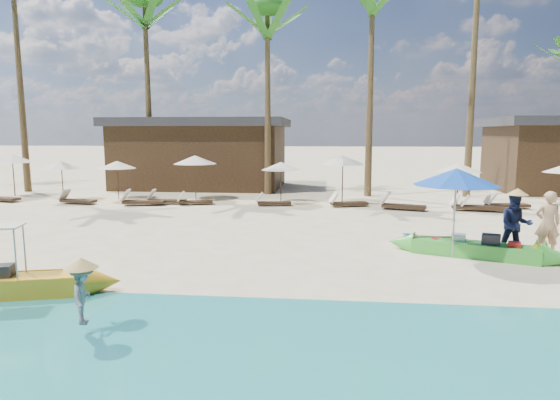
# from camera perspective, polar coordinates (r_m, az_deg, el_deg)

# --- Properties ---
(ground) EXTENTS (240.00, 240.00, 0.00)m
(ground) POSITION_cam_1_polar(r_m,az_deg,el_deg) (12.06, 5.73, -8.05)
(ground) COLOR beige
(ground) RESTS_ON ground
(wet_sand_strip) EXTENTS (240.00, 4.50, 0.01)m
(wet_sand_strip) POSITION_cam_1_polar(r_m,az_deg,el_deg) (7.39, 5.55, -18.78)
(wet_sand_strip) COLOR tan
(wet_sand_strip) RESTS_ON ground
(green_canoe) EXTENTS (5.00, 2.15, 0.66)m
(green_canoe) POSITION_cam_1_polar(r_m,az_deg,el_deg) (13.91, 22.57, -5.51)
(green_canoe) COLOR green
(green_canoe) RESTS_ON ground
(tourist) EXTENTS (0.70, 0.50, 1.80)m
(tourist) POSITION_cam_1_polar(r_m,az_deg,el_deg) (14.83, 29.82, -2.49)
(tourist) COLOR tan
(tourist) RESTS_ON ground
(vendor_green) EXTENTS (0.97, 0.82, 1.77)m
(vendor_green) POSITION_cam_1_polar(r_m,az_deg,el_deg) (14.30, 26.76, -2.70)
(vendor_green) COLOR #151A39
(vendor_green) RESTS_ON ground
(vendor_yellow) EXTENTS (0.56, 0.74, 1.02)m
(vendor_yellow) POSITION_cam_1_polar(r_m,az_deg,el_deg) (8.59, -22.90, -10.54)
(vendor_yellow) COLOR gray
(vendor_yellow) RESTS_ON ground
(blue_umbrella) EXTENTS (2.26, 2.26, 2.44)m
(blue_umbrella) POSITION_cam_1_polar(r_m,az_deg,el_deg) (13.33, 20.70, 2.64)
(blue_umbrella) COLOR #99999E
(blue_umbrella) RESTS_ON ground
(resort_parasol_1) EXTENTS (2.20, 2.20, 2.27)m
(resort_parasol_1) POSITION_cam_1_polar(r_m,az_deg,el_deg) (29.06, -29.85, 4.42)
(resort_parasol_1) COLOR #3B2918
(resort_parasol_1) RESTS_ON ground
(resort_parasol_2) EXTENTS (1.96, 1.96, 2.02)m
(resort_parasol_2) POSITION_cam_1_polar(r_m,az_deg,el_deg) (25.86, -25.11, 3.91)
(resort_parasol_2) COLOR #3B2918
(resort_parasol_2) RESTS_ON ground
(lounger_2_left) EXTENTS (1.92, 0.94, 0.63)m
(lounger_2_left) POSITION_cam_1_polar(r_m,az_deg,el_deg) (27.17, -30.91, 0.27)
(lounger_2_left) COLOR #3B2918
(lounger_2_left) RESTS_ON ground
(resort_parasol_3) EXTENTS (1.92, 1.92, 1.98)m
(resort_parasol_3) POSITION_cam_1_polar(r_m,az_deg,el_deg) (25.47, -19.24, 4.08)
(resort_parasol_3) COLOR #3B2918
(resort_parasol_3) RESTS_ON ground
(lounger_3_left) EXTENTS (1.85, 0.79, 0.61)m
(lounger_3_left) POSITION_cam_1_polar(r_m,az_deg,el_deg) (24.59, -23.63, 0.03)
(lounger_3_left) COLOR #3B2918
(lounger_3_left) RESTS_ON ground
(lounger_3_right) EXTENTS (2.08, 0.94, 0.68)m
(lounger_3_right) POSITION_cam_1_polar(r_m,az_deg,el_deg) (23.02, -16.63, -0.07)
(lounger_3_right) COLOR #3B2918
(lounger_3_right) RESTS_ON ground
(resort_parasol_4) EXTENTS (2.20, 2.20, 2.26)m
(resort_parasol_4) POSITION_cam_1_polar(r_m,az_deg,el_deg) (24.35, -10.32, 4.85)
(resort_parasol_4) COLOR #3B2918
(resort_parasol_4) RESTS_ON ground
(lounger_4_left) EXTENTS (1.90, 0.77, 0.63)m
(lounger_4_left) POSITION_cam_1_polar(r_m,az_deg,el_deg) (23.17, -13.89, 0.04)
(lounger_4_left) COLOR #3B2918
(lounger_4_left) RESTS_ON ground
(lounger_4_right) EXTENTS (1.73, 0.95, 0.56)m
(lounger_4_right) POSITION_cam_1_polar(r_m,az_deg,el_deg) (22.65, -10.52, -0.10)
(lounger_4_right) COLOR #3B2918
(lounger_4_right) RESTS_ON ground
(resort_parasol_5) EXTENTS (1.95, 1.95, 2.01)m
(resort_parasol_5) POSITION_cam_1_polar(r_m,az_deg,el_deg) (22.62, 0.11, 4.15)
(resort_parasol_5) COLOR #3B2918
(resort_parasol_5) RESTS_ON ground
(lounger_5_left) EXTENTS (1.71, 0.77, 0.56)m
(lounger_5_left) POSITION_cam_1_polar(r_m,az_deg,el_deg) (21.94, -1.03, -0.23)
(lounger_5_left) COLOR #3B2918
(lounger_5_left) RESTS_ON ground
(resort_parasol_6) EXTENTS (2.27, 2.27, 2.34)m
(resort_parasol_6) POSITION_cam_1_polar(r_m,az_deg,el_deg) (22.91, 7.67, 4.88)
(resort_parasol_6) COLOR #3B2918
(resort_parasol_6) RESTS_ON ground
(lounger_6_left) EXTENTS (1.86, 0.98, 0.61)m
(lounger_6_left) POSITION_cam_1_polar(r_m,az_deg,el_deg) (21.89, 8.09, -0.28)
(lounger_6_left) COLOR #3B2918
(lounger_6_left) RESTS_ON ground
(lounger_6_right) EXTENTS (2.07, 1.16, 0.67)m
(lounger_6_right) POSITION_cam_1_polar(r_m,az_deg,el_deg) (21.44, 14.48, -0.57)
(lounger_6_right) COLOR #3B2918
(lounger_6_right) RESTS_ON ground
(resort_parasol_7) EXTENTS (1.99, 1.99, 2.05)m
(resort_parasol_7) POSITION_cam_1_polar(r_m,az_deg,el_deg) (22.61, 20.96, 3.72)
(resort_parasol_7) COLOR #3B2918
(resort_parasol_7) RESTS_ON ground
(lounger_7_left) EXTENTS (1.92, 0.75, 0.64)m
(lounger_7_left) POSITION_cam_1_polar(r_m,az_deg,el_deg) (22.16, 22.17, -0.67)
(lounger_7_left) COLOR #3B2918
(lounger_7_left) RESTS_ON ground
(lounger_7_right) EXTENTS (1.88, 0.89, 0.62)m
(lounger_7_right) POSITION_cam_1_polar(r_m,az_deg,el_deg) (22.14, 23.21, -0.76)
(lounger_7_right) COLOR #3B2918
(lounger_7_right) RESTS_ON ground
(lounger_8_left) EXTENTS (1.99, 0.79, 0.66)m
(lounger_8_left) POSITION_cam_1_polar(r_m,az_deg,el_deg) (23.38, 25.67, -0.43)
(lounger_8_left) COLOR #3B2918
(lounger_8_left) RESTS_ON ground
(palm_2) EXTENTS (2.08, 2.08, 11.33)m
(palm_2) POSITION_cam_1_polar(r_m,az_deg,el_deg) (29.24, -16.07, 19.25)
(palm_2) COLOR brown
(palm_2) RESTS_ON ground
(palm_3) EXTENTS (2.08, 2.08, 10.52)m
(palm_3) POSITION_cam_1_polar(r_m,az_deg,el_deg) (26.61, -1.54, 19.38)
(palm_3) COLOR brown
(palm_3) RESTS_ON ground
(palm_4) EXTENTS (2.08, 2.08, 11.70)m
(palm_4) POSITION_cam_1_polar(r_m,az_deg,el_deg) (26.42, 11.18, 21.26)
(palm_4) COLOR brown
(palm_4) RESTS_ON ground
(pavilion_west) EXTENTS (10.80, 6.60, 4.30)m
(pavilion_west) POSITION_cam_1_polar(r_m,az_deg,el_deg) (30.20, -9.50, 5.74)
(pavilion_west) COLOR #3B2918
(pavilion_west) RESTS_ON ground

